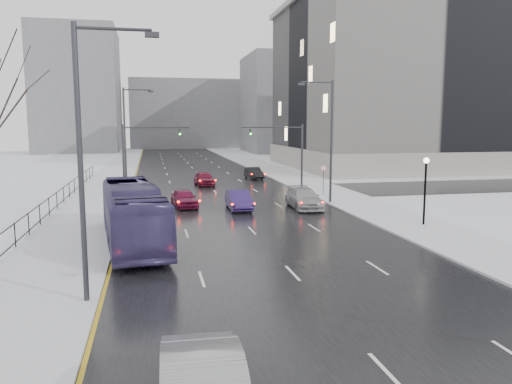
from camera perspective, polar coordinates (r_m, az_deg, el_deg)
road at (r=59.09m, az=-6.05°, el=1.43°), size 16.00×150.00×0.04m
cross_road at (r=47.26m, az=-4.55°, el=-0.15°), size 130.00×10.00×0.04m
sidewalk_left at (r=58.96m, az=-16.26°, el=1.21°), size 5.00×150.00×0.16m
sidewalk_right at (r=61.04m, az=3.80°, el=1.72°), size 5.00×150.00×0.16m
park_strip at (r=60.44m, az=-25.27°, el=0.91°), size 14.00×150.00×0.12m
iron_fence at (r=29.82m, az=-25.39°, el=-3.86°), size 0.06×70.00×1.30m
streetlight_r_mid at (r=40.95m, az=8.32°, el=6.43°), size 2.95×0.25×10.00m
streetlight_l_near at (r=18.58m, az=-18.79°, el=4.50°), size 2.95×0.25×10.00m
streetlight_l_far at (r=50.48m, az=-14.51°, el=6.52°), size 2.95×0.25×10.00m
lamppost_r_mid at (r=33.29m, az=18.80°, el=1.17°), size 0.36×0.36×4.28m
mast_signal_right at (r=48.35m, az=4.07°, el=4.90°), size 6.10×0.33×6.50m
mast_signal_left at (r=46.51m, az=-13.63°, el=4.59°), size 6.10×0.33×6.50m
no_uturn_sign at (r=45.25m, az=7.72°, el=2.36°), size 0.60×0.06×2.70m
civic_building at (r=81.60m, az=18.58°, el=10.70°), size 41.00×31.00×24.80m
bldg_far_right at (r=118.48m, az=4.83°, el=9.96°), size 24.00×20.00×22.00m
bldg_far_left at (r=124.68m, az=-19.64°, el=10.81°), size 18.00×22.00×28.00m
bldg_far_center at (r=138.80m, az=-7.89°, el=8.77°), size 30.00×18.00×18.00m
bus at (r=27.86m, az=-13.88°, el=-2.47°), size 4.12×12.09×3.30m
sedan_center_near at (r=39.52m, az=-8.22°, el=-0.70°), size 2.17×4.34×1.42m
sedan_right_near at (r=38.05m, az=-2.00°, el=-0.91°), size 1.59×4.50×1.48m
sedan_right_far at (r=38.89m, az=5.52°, el=-0.72°), size 2.29×5.33×1.53m
sedan_center_far at (r=53.18m, az=-5.95°, el=1.55°), size 2.08×4.45×1.47m
sedan_right_distant at (r=59.37m, az=-0.25°, el=2.18°), size 1.77×4.20×1.35m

